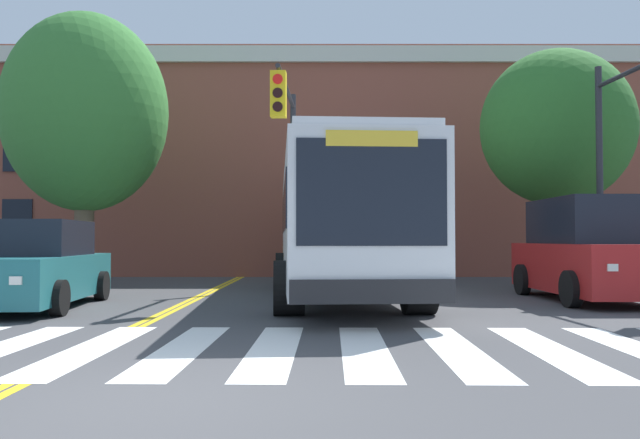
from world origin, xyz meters
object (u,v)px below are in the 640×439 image
(traffic_light_near_corner, at_px, (632,134))
(city_bus, at_px, (337,222))
(street_tree_curbside_large, at_px, (559,129))
(car_red_far_lane, at_px, (589,252))
(car_teal_near_lane, at_px, (36,268))
(street_tree_curbside_small, at_px, (87,113))
(traffic_light_overhead, at_px, (289,145))

(traffic_light_near_corner, bearing_deg, city_bus, 170.49)
(city_bus, relative_size, street_tree_curbside_large, 1.74)
(city_bus, distance_m, car_red_far_lane, 5.79)
(car_teal_near_lane, height_order, traffic_light_near_corner, traffic_light_near_corner)
(street_tree_curbside_large, distance_m, street_tree_curbside_small, 13.68)
(car_red_far_lane, relative_size, street_tree_curbside_small, 0.61)
(car_red_far_lane, height_order, street_tree_curbside_small, street_tree_curbside_small)
(traffic_light_near_corner, xyz_separation_m, street_tree_curbside_large, (-0.07, 4.10, 0.84))
(traffic_light_near_corner, bearing_deg, street_tree_curbside_small, 164.49)
(traffic_light_overhead, distance_m, street_tree_curbside_small, 6.37)
(car_teal_near_lane, distance_m, traffic_light_overhead, 6.58)
(car_teal_near_lane, xyz_separation_m, car_red_far_lane, (11.87, 1.45, 0.28))
(city_bus, xyz_separation_m, street_tree_curbside_small, (-7.13, 2.71, 3.21))
(traffic_light_overhead, bearing_deg, car_teal_near_lane, -148.17)
(traffic_light_near_corner, relative_size, street_tree_curbside_large, 0.82)
(traffic_light_overhead, xyz_separation_m, street_tree_curbside_large, (7.75, 2.29, 0.82))
(car_red_far_lane, xyz_separation_m, street_tree_curbside_large, (0.86, 3.93, 3.51))
(car_red_far_lane, xyz_separation_m, traffic_light_overhead, (-6.89, 1.64, 2.69))
(city_bus, distance_m, traffic_light_near_corner, 6.98)
(car_teal_near_lane, height_order, street_tree_curbside_large, street_tree_curbside_large)
(street_tree_curbside_large, bearing_deg, car_red_far_lane, -102.37)
(traffic_light_overhead, height_order, street_tree_curbside_small, street_tree_curbside_small)
(traffic_light_overhead, bearing_deg, city_bus, -30.03)
(traffic_light_overhead, height_order, street_tree_curbside_large, street_tree_curbside_large)
(car_teal_near_lane, relative_size, car_red_far_lane, 1.02)
(city_bus, bearing_deg, traffic_light_near_corner, -9.51)
(street_tree_curbside_small, bearing_deg, car_red_far_lane, -15.87)
(street_tree_curbside_large, bearing_deg, city_bus, -155.41)
(car_red_far_lane, bearing_deg, traffic_light_overhead, 166.62)
(car_red_far_lane, relative_size, traffic_light_overhead, 0.88)
(car_teal_near_lane, xyz_separation_m, traffic_light_near_corner, (12.81, 1.28, 2.96))
(traffic_light_near_corner, bearing_deg, car_teal_near_lane, -174.27)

